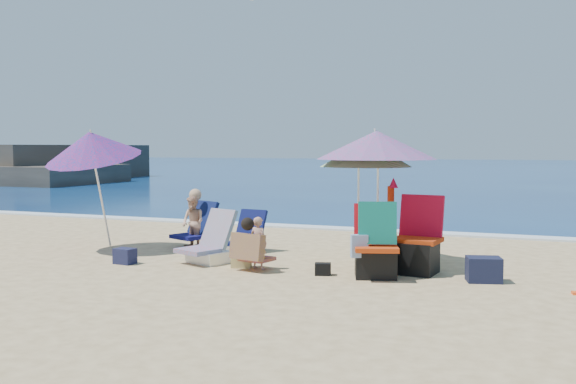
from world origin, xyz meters
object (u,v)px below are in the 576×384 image
(umbrella_blue, at_px, (92,145))
(chair_rainbow, at_px, (210,249))
(umbrella_turquoise, at_px, (377,145))
(person_left, at_px, (194,221))
(person_center, at_px, (254,244))
(umbrella_striped, at_px, (366,154))
(camp_chair_left, at_px, (415,250))
(furled_umbrella, at_px, (391,218))
(chair_navy, at_px, (245,242))
(camp_chair_right, at_px, (375,250))

(umbrella_blue, bearing_deg, chair_rainbow, -6.13)
(umbrella_turquoise, bearing_deg, chair_rainbow, -165.46)
(umbrella_turquoise, distance_m, person_left, 3.76)
(person_center, bearing_deg, umbrella_striped, 47.19)
(umbrella_striped, bearing_deg, person_left, 177.46)
(umbrella_turquoise, relative_size, umbrella_striped, 1.22)
(umbrella_turquoise, height_order, person_left, umbrella_turquoise)
(umbrella_turquoise, height_order, camp_chair_left, umbrella_turquoise)
(umbrella_striped, bearing_deg, furled_umbrella, -42.60)
(furled_umbrella, bearing_deg, umbrella_blue, -176.16)
(chair_navy, bearing_deg, camp_chair_right, -26.08)
(umbrella_striped, xyz_separation_m, person_left, (-3.18, 0.14, -1.23))
(chair_rainbow, xyz_separation_m, camp_chair_right, (2.69, -0.22, 0.17))
(umbrella_turquoise, xyz_separation_m, person_left, (-3.45, 0.57, -1.36))
(umbrella_turquoise, relative_size, person_center, 3.02)
(umbrella_blue, xyz_separation_m, person_center, (3.32, -0.59, -1.45))
(umbrella_striped, height_order, chair_rainbow, umbrella_striped)
(furled_umbrella, height_order, chair_rainbow, furled_umbrella)
(umbrella_striped, xyz_separation_m, furled_umbrella, (0.51, -0.47, -0.96))
(chair_rainbow, bearing_deg, umbrella_striped, 25.96)
(umbrella_blue, bearing_deg, furled_umbrella, 3.84)
(chair_navy, xyz_separation_m, camp_chair_right, (2.56, -1.25, 0.19))
(umbrella_blue, height_order, camp_chair_left, umbrella_blue)
(umbrella_blue, xyz_separation_m, camp_chair_right, (5.10, -0.48, -1.44))
(camp_chair_left, bearing_deg, umbrella_striped, 141.43)
(umbrella_blue, relative_size, person_left, 2.16)
(furled_umbrella, bearing_deg, chair_navy, 170.62)
(furled_umbrella, height_order, person_center, furled_umbrella)
(furled_umbrella, xyz_separation_m, person_center, (-1.82, -0.94, -0.36))
(furled_umbrella, xyz_separation_m, camp_chair_left, (0.42, -0.27, -0.41))
(furled_umbrella, xyz_separation_m, camp_chair_right, (-0.04, -0.82, -0.36))
(umbrella_striped, bearing_deg, chair_navy, -178.77)
(person_center, bearing_deg, camp_chair_right, 3.66)
(person_left, bearing_deg, umbrella_turquoise, -9.43)
(umbrella_striped, xyz_separation_m, chair_rainbow, (-2.21, -1.08, -1.48))
(person_center, distance_m, person_left, 2.43)
(umbrella_striped, relative_size, camp_chair_left, 1.76)
(camp_chair_left, distance_m, person_left, 4.21)
(person_left, bearing_deg, furled_umbrella, -9.44)
(camp_chair_left, xyz_separation_m, camp_chair_right, (-0.45, -0.55, 0.05))
(umbrella_blue, relative_size, camp_chair_left, 2.02)
(umbrella_turquoise, distance_m, furled_umbrella, 1.12)
(umbrella_turquoise, relative_size, furled_umbrella, 1.76)
(person_center, bearing_deg, umbrella_blue, 169.87)
(furled_umbrella, xyz_separation_m, person_left, (-3.70, 0.61, -0.27))
(umbrella_striped, height_order, umbrella_blue, umbrella_blue)
(chair_navy, bearing_deg, umbrella_striped, 1.23)
(camp_chair_right, relative_size, person_center, 1.35)
(chair_navy, relative_size, chair_rainbow, 0.77)
(camp_chair_right, height_order, person_left, camp_chair_right)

